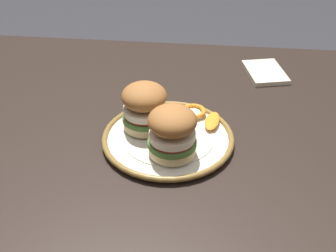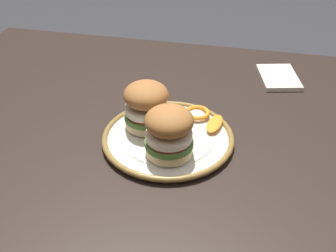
# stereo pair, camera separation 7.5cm
# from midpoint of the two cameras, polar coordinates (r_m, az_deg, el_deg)

# --- Properties ---
(dining_table) EXTENTS (1.41, 1.04, 0.73)m
(dining_table) POSITION_cam_midpoint_polar(r_m,az_deg,el_deg) (0.93, 5.56, -7.48)
(dining_table) COLOR black
(dining_table) RESTS_ON ground
(dinner_plate) EXTENTS (0.28, 0.28, 0.02)m
(dinner_plate) POSITION_cam_midpoint_polar(r_m,az_deg,el_deg) (0.89, 2.41, -1.69)
(dinner_plate) COLOR silver
(dinner_plate) RESTS_ON dining_table
(sandwich_half_left) EXTENTS (0.13, 0.13, 0.10)m
(sandwich_half_left) POSITION_cam_midpoint_polar(r_m,az_deg,el_deg) (0.81, 2.79, -0.76)
(sandwich_half_left) COLOR beige
(sandwich_half_left) RESTS_ON dinner_plate
(sandwich_half_right) EXTENTS (0.13, 0.13, 0.10)m
(sandwich_half_right) POSITION_cam_midpoint_polar(r_m,az_deg,el_deg) (0.89, -0.49, 2.78)
(sandwich_half_right) COLOR beige
(sandwich_half_right) RESTS_ON dinner_plate
(orange_peel_curled) EXTENTS (0.08, 0.08, 0.01)m
(orange_peel_curled) POSITION_cam_midpoint_polar(r_m,az_deg,el_deg) (0.95, 6.18, 1.68)
(orange_peel_curled) COLOR orange
(orange_peel_curled) RESTS_ON dinner_plate
(orange_peel_strip_long) EXTENTS (0.04, 0.08, 0.01)m
(orange_peel_strip_long) POSITION_cam_midpoint_polar(r_m,az_deg,el_deg) (0.92, 8.55, 0.26)
(orange_peel_strip_long) COLOR orange
(orange_peel_strip_long) RESTS_ON dinner_plate
(folded_napkin) EXTENTS (0.12, 0.15, 0.01)m
(folded_napkin) POSITION_cam_midpoint_polar(r_m,az_deg,el_deg) (1.17, 16.29, 6.18)
(folded_napkin) COLOR beige
(folded_napkin) RESTS_ON dining_table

